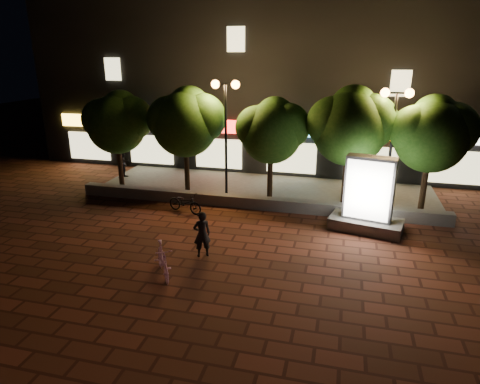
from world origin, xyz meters
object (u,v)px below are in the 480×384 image
(tree_right, at_px, (351,124))
(pedestrian, at_px, (124,163))
(tree_far_left, at_px, (118,120))
(tree_left, at_px, (186,120))
(tree_far_right, at_px, (433,132))
(tree_mid, at_px, (273,129))
(rider, at_px, (202,234))
(scooter_parked, at_px, (185,203))
(scooter_pink, at_px, (163,260))
(street_lamp_left, at_px, (226,109))
(ad_kiosk, at_px, (368,201))
(street_lamp_right, at_px, (394,118))

(tree_right, bearing_deg, pedestrian, 174.19)
(tree_far_left, xyz_separation_m, tree_right, (10.80, 0.00, 0.27))
(tree_right, bearing_deg, tree_far_left, -180.00)
(tree_left, distance_m, tree_far_right, 10.50)
(tree_mid, distance_m, rider, 6.80)
(scooter_parked, bearing_deg, tree_far_left, 75.49)
(tree_left, xyz_separation_m, tree_far_right, (10.50, -0.00, -0.08))
(scooter_pink, bearing_deg, tree_mid, 42.31)
(scooter_parked, bearing_deg, tree_right, -50.77)
(street_lamp_left, distance_m, scooter_parked, 4.46)
(pedestrian, bearing_deg, scooter_parked, -108.34)
(scooter_pink, relative_size, rider, 1.08)
(tree_far_left, xyz_separation_m, ad_kiosk, (11.61, -2.69, -2.14))
(tree_mid, bearing_deg, street_lamp_left, -172.69)
(pedestrian, bearing_deg, rider, -117.46)
(tree_left, height_order, tree_right, tree_right)
(scooter_parked, bearing_deg, street_lamp_right, -56.64)
(tree_mid, xyz_separation_m, scooter_parked, (-3.17, -2.65, -2.78))
(tree_far_right, bearing_deg, scooter_pink, -137.43)
(tree_right, xyz_separation_m, ad_kiosk, (0.80, -2.69, -2.42))
(ad_kiosk, bearing_deg, scooter_parked, 179.72)
(pedestrian, bearing_deg, tree_far_right, -74.92)
(tree_left, relative_size, ad_kiosk, 1.71)
(rider, bearing_deg, street_lamp_right, -166.64)
(street_lamp_left, bearing_deg, scooter_parked, -115.16)
(street_lamp_right, distance_m, scooter_pink, 10.69)
(tree_mid, relative_size, tree_far_right, 0.95)
(tree_mid, distance_m, tree_right, 3.32)
(scooter_pink, bearing_deg, street_lamp_left, 57.27)
(tree_mid, xyz_separation_m, pedestrian, (-8.05, 1.16, -2.38))
(tree_right, height_order, tree_far_right, tree_right)
(tree_far_left, distance_m, rider, 9.23)
(scooter_pink, height_order, rider, rider)
(tree_left, bearing_deg, tree_right, 0.00)
(tree_right, height_order, street_lamp_right, tree_right)
(street_lamp_right, bearing_deg, tree_far_left, 178.79)
(scooter_parked, bearing_deg, pedestrian, 69.02)
(street_lamp_right, height_order, scooter_parked, street_lamp_right)
(tree_mid, height_order, tree_far_right, tree_far_right)
(tree_right, height_order, ad_kiosk, tree_right)
(tree_right, xyz_separation_m, scooter_parked, (-6.48, -2.65, -3.13))
(street_lamp_right, xyz_separation_m, scooter_pink, (-6.86, -7.46, -3.38))
(tree_mid, distance_m, tree_far_right, 6.50)
(tree_left, xyz_separation_m, street_lamp_right, (8.95, -0.26, 0.45))
(scooter_parked, bearing_deg, rider, -133.93)
(tree_mid, bearing_deg, tree_right, 0.00)
(street_lamp_right, bearing_deg, tree_right, 170.90)
(street_lamp_left, bearing_deg, tree_mid, 7.31)
(tree_far_right, bearing_deg, scooter_parked, -164.68)
(scooter_parked, bearing_deg, tree_left, 34.24)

